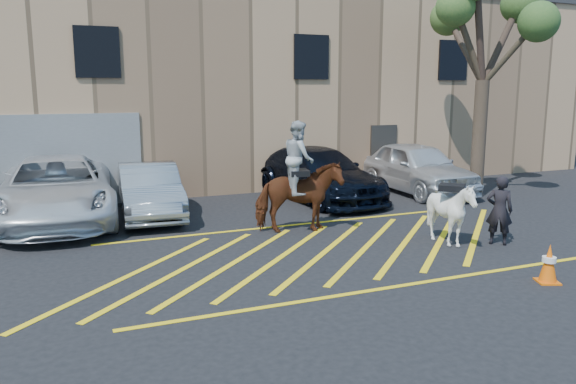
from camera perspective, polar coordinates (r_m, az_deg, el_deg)
name	(u,v)px	position (r m, az deg, el deg)	size (l,w,h in m)	color
ground	(320,248)	(12.72, 3.22, -5.70)	(90.00, 90.00, 0.00)	black
car_white_pickup	(56,190)	(16.21, -22.49, 0.21)	(2.90, 6.29, 1.75)	silver
car_silver_sedan	(149,191)	(16.11, -13.91, 0.14)	(1.56, 4.46, 1.47)	gray
car_blue_suv	(318,174)	(18.14, 3.11, 1.85)	(2.30, 5.66, 1.64)	black
car_white_suv	(417,167)	(19.78, 12.94, 2.46)	(2.05, 5.11, 1.74)	silver
handler	(499,210)	(13.69, 20.68, -1.75)	(0.58, 0.38, 1.60)	black
warehouse	(192,86)	(23.59, -9.71, 10.61)	(32.42, 10.20, 7.30)	tan
hatching_zone	(325,251)	(12.46, 3.83, -6.03)	(12.60, 5.12, 0.01)	yellow
mounted_bay	(299,188)	(13.85, 1.08, 0.41)	(2.25, 1.37, 2.78)	#602816
saddled_white	(451,213)	(13.29, 16.20, -2.02)	(1.82, 1.82, 1.50)	white
traffic_cone	(549,263)	(11.48, 24.97, -6.59)	(0.50, 0.50, 0.73)	#E75D09
tree	(486,19)	(19.46, 19.48, 16.26)	(3.99, 4.37, 7.31)	#4D3A2F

